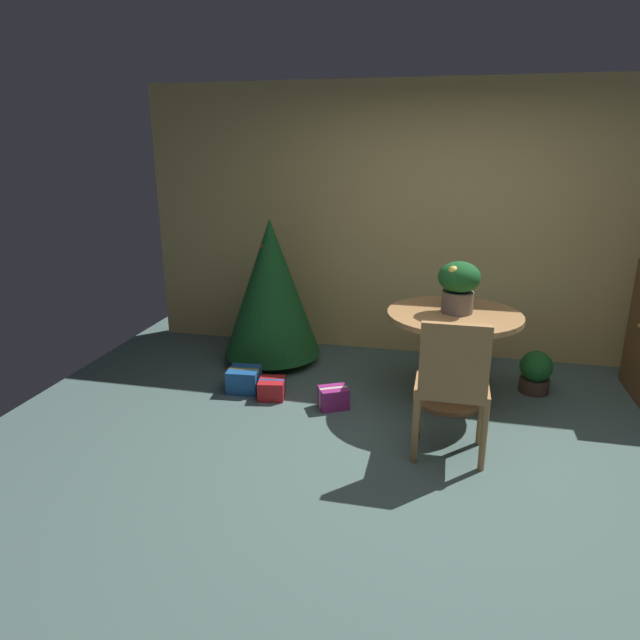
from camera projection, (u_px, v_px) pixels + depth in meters
ground_plane at (432, 467)px, 3.69m from camera, size 6.60×6.60×0.00m
back_wall_panel at (449, 224)px, 5.34m from camera, size 6.00×0.10×2.60m
round_dining_table at (452, 342)px, 4.46m from camera, size 1.05×1.05×0.76m
flower_vase at (458, 284)px, 4.33m from camera, size 0.32×0.32×0.41m
wooden_chair_near at (452, 381)px, 3.62m from camera, size 0.48×0.38×0.98m
holiday_tree at (271, 288)px, 5.27m from camera, size 0.92×0.92×1.38m
gift_box_red at (272, 388)px, 4.68m from camera, size 0.25×0.25×0.16m
gift_box_blue at (244, 380)px, 4.80m from camera, size 0.28×0.27×0.20m
gift_box_purple at (333, 398)px, 4.49m from camera, size 0.28×0.26×0.17m
potted_plant at (535, 372)px, 4.75m from camera, size 0.27×0.27×0.37m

